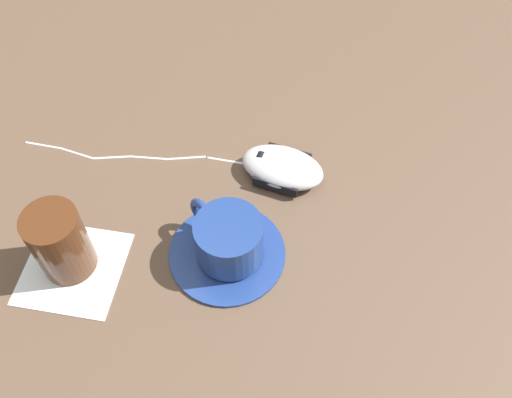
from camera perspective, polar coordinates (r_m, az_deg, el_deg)
name	(u,v)px	position (r m, az deg, el deg)	size (l,w,h in m)	color
ground_plane	(187,234)	(0.70, -6.96, -3.49)	(3.00, 3.00, 0.00)	brown
saucer	(227,252)	(0.68, -2.90, -5.36)	(0.14, 0.14, 0.01)	navy
coffee_cup	(228,238)	(0.65, -2.85, -3.93)	(0.08, 0.10, 0.06)	navy
computer_mouse	(282,167)	(0.73, 2.66, 3.19)	(0.07, 0.11, 0.03)	silver
mouse_cable	(131,155)	(0.78, -12.39, 4.35)	(0.08, 0.29, 0.00)	white
napkin_under_glass	(73,268)	(0.70, -17.81, -6.61)	(0.11, 0.11, 0.00)	white
drinking_glass	(60,242)	(0.67, -19.01, -4.12)	(0.06, 0.06, 0.09)	#4C2814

